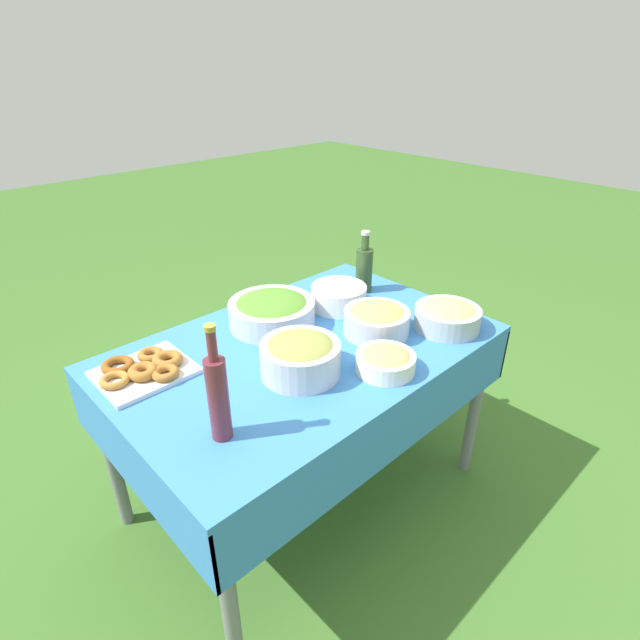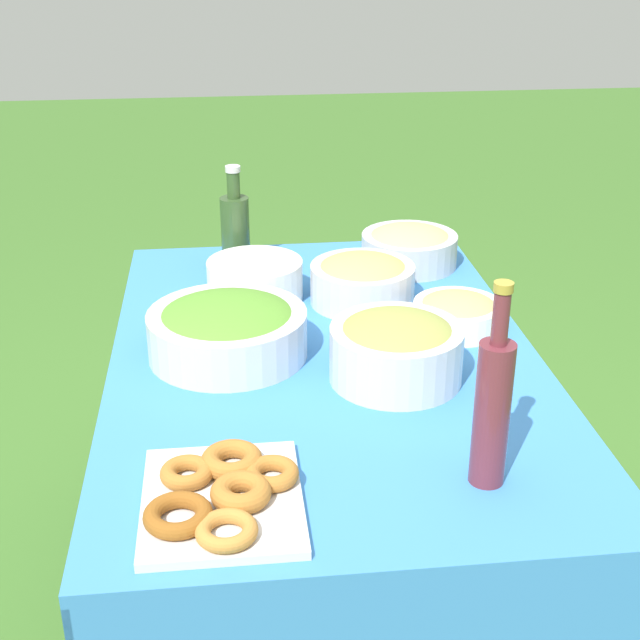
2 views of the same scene
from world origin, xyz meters
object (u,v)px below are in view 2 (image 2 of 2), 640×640
Objects in this scene: plate_stack at (255,280)px; fruit_bowl at (362,279)px; donut_platter at (223,494)px; bread_bowl at (458,313)px; wine_bottle at (492,407)px; olive_oil_bottle at (235,230)px; salad_bowl at (227,329)px; pasta_bowl at (409,246)px; olive_bowl at (396,348)px.

plate_stack is 0.92× the size of fruit_bowl.
plate_stack reaches higher than donut_platter.
wine_bottle is at bearing 170.19° from bread_bowl.
donut_platter is 1.58× the size of bread_bowl.
plate_stack is 0.83× the size of olive_oil_bottle.
salad_bowl reaches higher than pasta_bowl.
plate_stack reaches higher than bread_bowl.
plate_stack is 0.50m from bread_bowl.
bread_bowl is at bearing -131.19° from olive_oil_bottle.
olive_bowl reaches higher than pasta_bowl.
olive_oil_bottle is 1.38× the size of bread_bowl.
fruit_bowl is at bearing -101.85° from plate_stack.
wine_bottle reaches higher than olive_bowl.
olive_oil_bottle is at bearing 11.39° from plate_stack.
olive_oil_bottle is at bearing -2.86° from donut_platter.
plate_stack is 1.15× the size of bread_bowl.
wine_bottle is 0.61m from bread_bowl.
wine_bottle reaches higher than salad_bowl.
olive_bowl is (-0.22, 0.19, 0.03)m from bread_bowl.
donut_platter is 0.86m from fruit_bowl.
fruit_bowl is (0.25, -0.33, -0.00)m from salad_bowl.
olive_oil_bottle is at bearing 49.46° from fruit_bowl.
donut_platter is 0.89× the size of wine_bottle.
bread_bowl is (0.61, -0.54, 0.02)m from donut_platter.
bread_bowl is at bearing -132.17° from fruit_bowl.
donut_platter is at bearing 177.14° from olive_oil_bottle.
wine_bottle is 0.38m from olive_bowl.
olive_bowl is (-0.63, 0.16, 0.02)m from pasta_bowl.
salad_bowl is at bearing 98.12° from bread_bowl.
salad_bowl is 1.67× the size of bread_bowl.
olive_oil_bottle reaches higher than fruit_bowl.
pasta_bowl is 1.26× the size of bread_bowl.
salad_bowl is at bearing 134.28° from pasta_bowl.
bread_bowl is at bearing -41.67° from donut_platter.
salad_bowl is 1.46× the size of plate_stack.
salad_bowl is 0.95× the size of wine_bottle.
wine_bottle is (-0.99, 0.07, 0.09)m from pasta_bowl.
pasta_bowl is 1.13m from donut_platter.
olive_bowl is at bearing -154.91° from olive_oil_bottle.
salad_bowl reaches higher than fruit_bowl.
pasta_bowl reaches higher than donut_platter.
wine_bottle is at bearing -156.98° from plate_stack.
pasta_bowl is 0.71× the size of wine_bottle.
wine_bottle reaches higher than bread_bowl.
olive_bowl reaches higher than plate_stack.
olive_bowl is (-0.45, -0.26, 0.02)m from plate_stack.
wine_bottle is at bearing -173.26° from fruit_bowl.
olive_bowl is (0.39, -0.35, 0.05)m from donut_platter.
plate_stack is 0.89m from wine_bottle.
fruit_bowl is at bearing 6.74° from wine_bottle.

